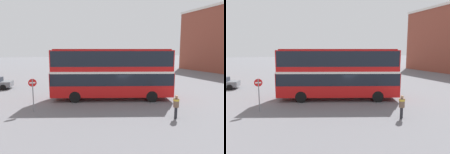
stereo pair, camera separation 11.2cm
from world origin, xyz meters
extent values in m
plane|color=slate|center=(0.00, 0.00, 0.00)|extent=(240.00, 240.00, 0.00)
cube|color=red|center=(-1.25, 0.55, 1.55)|extent=(11.46, 5.91, 2.23)
cube|color=red|center=(-1.25, 0.55, 3.69)|extent=(11.27, 5.79, 2.03)
cube|color=black|center=(-1.25, 0.55, 2.06)|extent=(11.36, 5.91, 1.10)
cube|color=black|center=(-1.25, 0.55, 3.93)|extent=(11.12, 5.76, 1.39)
cube|color=silver|center=(-1.25, 0.55, 2.70)|extent=(11.36, 5.90, 0.20)
cube|color=#A91111|center=(-1.25, 0.55, 4.75)|extent=(10.74, 5.46, 0.10)
cylinder|color=black|center=(2.51, 0.54, 0.52)|extent=(1.08, 0.60, 1.03)
cylinder|color=black|center=(1.80, -1.66, 0.52)|extent=(1.08, 0.60, 1.03)
cylinder|color=black|center=(-4.09, 2.69, 0.52)|extent=(1.08, 0.60, 1.03)
cylinder|color=black|center=(-4.81, 0.48, 0.52)|extent=(1.08, 0.60, 1.03)
cylinder|color=#232328|center=(1.01, -6.13, 0.40)|extent=(0.15, 0.15, 0.80)
cylinder|color=#232328|center=(1.20, -5.97, 0.40)|extent=(0.15, 0.15, 0.80)
cylinder|color=brown|center=(1.11, -6.05, 1.12)|extent=(0.54, 0.54, 0.63)
cylinder|color=gold|center=(1.11, -6.05, 1.32)|extent=(0.57, 0.57, 0.14)
sphere|color=tan|center=(1.11, -6.05, 1.55)|extent=(0.22, 0.22, 0.22)
cylinder|color=black|center=(-11.70, 10.46, 0.34)|extent=(0.70, 0.31, 0.67)
cylinder|color=black|center=(-11.91, 8.90, 0.34)|extent=(0.70, 0.31, 0.67)
cylinder|color=gray|center=(-8.25, -1.12, 1.26)|extent=(0.08, 0.08, 2.53)
cylinder|color=red|center=(-8.25, -1.12, 2.26)|extent=(0.60, 0.03, 0.60)
cube|color=white|center=(-8.25, -1.12, 2.26)|extent=(0.42, 0.04, 0.10)
camera|label=1|loc=(-7.55, -17.17, 4.76)|focal=32.00mm
camera|label=2|loc=(-7.44, -17.21, 4.76)|focal=32.00mm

